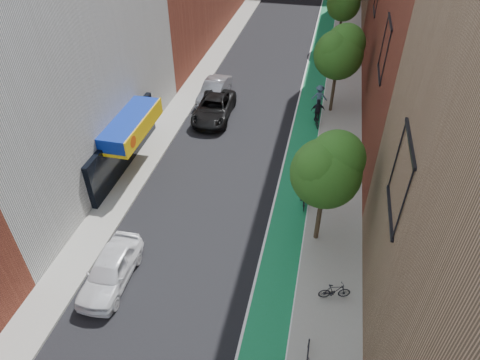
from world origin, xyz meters
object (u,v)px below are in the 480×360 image
Objects in this scene: parked_car_silver at (214,90)px; cyclist_lane_mid at (317,115)px; parked_car_white at (110,270)px; cyclist_lane_near at (305,192)px; cyclist_lane_far at (319,100)px; parked_car_black at (214,108)px.

parked_car_silver is 8.74m from cyclist_lane_mid.
cyclist_lane_near reaches higher than parked_car_white.
cyclist_lane_mid is (8.34, 16.63, 0.04)m from parked_car_white.
cyclist_lane_far is (-0.05, 11.11, 0.09)m from cyclist_lane_near.
parked_car_silver is 14.15m from cyclist_lane_near.
cyclist_lane_far reaches higher than parked_car_silver.
cyclist_lane_far is at bearing -94.04° from cyclist_lane_near.
parked_car_black is 2.92m from parked_car_silver.
parked_car_black is at bearing -72.42° from parked_car_silver.
cyclist_lane_mid is (7.70, 0.54, 0.03)m from parked_car_black.
parked_car_black is 7.72m from cyclist_lane_mid.
cyclist_lane_far reaches higher than cyclist_lane_near.
parked_car_silver is 2.27× the size of cyclist_lane_near.
cyclist_lane_near reaches higher than parked_car_silver.
cyclist_lane_near is (7.70, -8.53, 0.11)m from parked_car_black.
cyclist_lane_far reaches higher than parked_car_black.
cyclist_lane_mid reaches higher than parked_car_black.
cyclist_lane_near is at bearing 77.94° from cyclist_lane_mid.
cyclist_lane_near reaches higher than parked_car_black.
parked_car_silver is at bearing 88.99° from parked_car_white.
cyclist_lane_near is (8.44, -11.36, 0.10)m from parked_car_silver.
cyclist_lane_mid is at bearing -94.32° from cyclist_lane_near.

